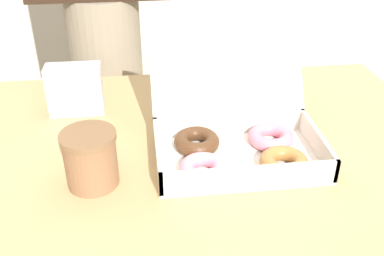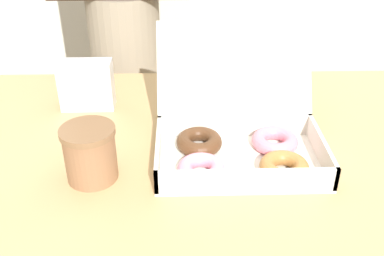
# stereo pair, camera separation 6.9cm
# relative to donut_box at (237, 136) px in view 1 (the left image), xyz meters

# --- Properties ---
(donut_box) EXTENTS (0.34, 0.33, 0.23)m
(donut_box) POSITION_rel_donut_box_xyz_m (0.00, 0.00, 0.00)
(donut_box) COLOR silver
(donut_box) RESTS_ON table
(coffee_cup) EXTENTS (0.10, 0.10, 0.11)m
(coffee_cup) POSITION_rel_donut_box_xyz_m (-0.29, -0.07, 0.01)
(coffee_cup) COLOR #8C6042
(coffee_cup) RESTS_ON table
(napkin_holder) EXTENTS (0.13, 0.06, 0.12)m
(napkin_holder) POSITION_rel_donut_box_xyz_m (-0.35, 0.22, 0.02)
(napkin_holder) COLOR silver
(napkin_holder) RESTS_ON table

